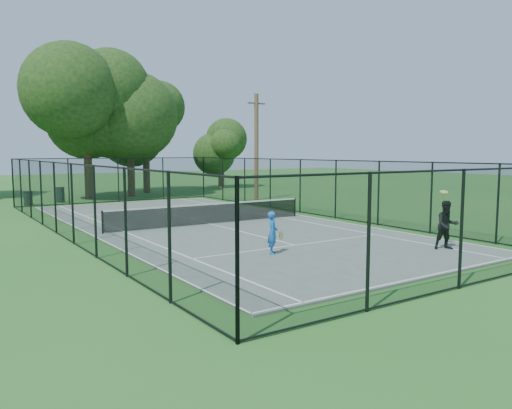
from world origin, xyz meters
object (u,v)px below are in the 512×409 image
tennis_net (210,213)px  player_blue (273,233)px  utility_pole (256,146)px  trash_bin_left (28,198)px  trash_bin_right (60,195)px  player_black (447,225)px

tennis_net → player_blue: bearing=-102.2°
tennis_net → utility_pole: size_ratio=1.36×
tennis_net → trash_bin_left: bearing=111.4°
player_blue → trash_bin_right: bearing=94.8°
tennis_net → trash_bin_left: (-5.53, 14.08, -0.12)m
trash_bin_right → trash_bin_left: bearing=-161.9°
player_blue → utility_pole: bearing=57.9°
trash_bin_right → player_blue: 22.01m
utility_pole → player_black: size_ratio=3.67×
utility_pole → player_blue: utility_pole is taller
utility_pole → player_blue: size_ratio=5.28×
player_blue → player_black: (5.44, -2.69, 0.14)m
trash_bin_right → player_blue: (1.86, -21.93, 0.24)m
trash_bin_left → player_black: size_ratio=0.45×
trash_bin_right → utility_pole: size_ratio=0.14×
trash_bin_right → player_black: player_black is taller
tennis_net → player_black: player_black is taller
tennis_net → trash_bin_right: bearing=103.0°
utility_pole → trash_bin_right: bearing=154.3°
tennis_net → trash_bin_right: size_ratio=9.75×
tennis_net → utility_pole: (8.60, 9.00, 3.20)m
trash_bin_right → player_black: 25.68m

